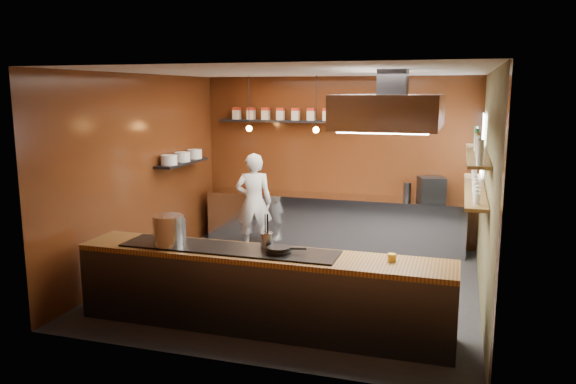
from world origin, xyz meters
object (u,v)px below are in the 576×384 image
at_px(stockpot_small, 174,231).
at_px(espresso_machine, 431,189).
at_px(extractor_hood, 392,111).
at_px(stockpot_large, 168,230).
at_px(chef, 254,202).

distance_m(stockpot_small, espresso_machine, 4.68).
height_order(extractor_hood, stockpot_large, extractor_hood).
bearing_deg(chef, extractor_hood, 125.75).
height_order(stockpot_small, chef, chef).
xyz_separation_m(extractor_hood, stockpot_large, (-2.42, -1.30, -1.39)).
height_order(stockpot_large, stockpot_small, stockpot_large).
bearing_deg(stockpot_large, extractor_hood, 28.21).
distance_m(stockpot_small, chef, 2.99).
bearing_deg(chef, espresso_machine, 176.22).
bearing_deg(stockpot_large, chef, 91.88).
bearing_deg(stockpot_small, stockpot_large, -83.75).
xyz_separation_m(espresso_machine, chef, (-2.92, -0.75, -0.26)).
distance_m(espresso_machine, chef, 3.03).
bearing_deg(espresso_machine, stockpot_small, -143.86).
bearing_deg(chef, stockpot_large, 73.64).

